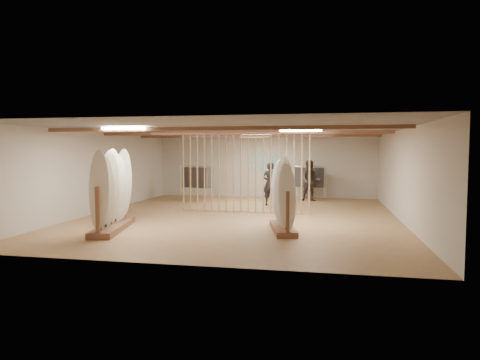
% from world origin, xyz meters
% --- Properties ---
extents(floor, '(12.00, 12.00, 0.00)m').
position_xyz_m(floor, '(0.00, 0.00, 0.00)').
color(floor, '#AE8154').
rests_on(floor, ground).
extents(ceiling, '(12.00, 12.00, 0.00)m').
position_xyz_m(ceiling, '(0.00, 0.00, 2.80)').
color(ceiling, gray).
rests_on(ceiling, ground).
extents(wall_back, '(12.00, 0.00, 12.00)m').
position_xyz_m(wall_back, '(0.00, 6.00, 1.40)').
color(wall_back, beige).
rests_on(wall_back, ground).
extents(wall_front, '(12.00, 0.00, 12.00)m').
position_xyz_m(wall_front, '(0.00, -6.00, 1.40)').
color(wall_front, beige).
rests_on(wall_front, ground).
extents(wall_left, '(0.00, 12.00, 12.00)m').
position_xyz_m(wall_left, '(-5.00, 0.00, 1.40)').
color(wall_left, beige).
rests_on(wall_left, ground).
extents(wall_right, '(0.00, 12.00, 12.00)m').
position_xyz_m(wall_right, '(5.00, 0.00, 1.40)').
color(wall_right, beige).
rests_on(wall_right, ground).
extents(ceiling_slats, '(9.50, 6.12, 0.10)m').
position_xyz_m(ceiling_slats, '(0.00, 0.00, 2.72)').
color(ceiling_slats, brown).
rests_on(ceiling_slats, ground).
extents(light_panels, '(1.20, 0.35, 0.06)m').
position_xyz_m(light_panels, '(0.00, 0.00, 2.74)').
color(light_panels, white).
rests_on(light_panels, ground).
extents(bamboo_partition, '(4.45, 0.05, 2.78)m').
position_xyz_m(bamboo_partition, '(0.00, 0.80, 1.40)').
color(bamboo_partition, '#A68051').
rests_on(bamboo_partition, ground).
extents(poster, '(1.40, 0.03, 0.90)m').
position_xyz_m(poster, '(0.00, 5.98, 1.60)').
color(poster, teal).
rests_on(poster, ground).
extents(rack_left, '(1.14, 2.73, 2.15)m').
position_xyz_m(rack_left, '(-2.93, -2.98, 0.74)').
color(rack_left, brown).
rests_on(rack_left, floor).
extents(rack_right, '(0.96, 2.11, 1.94)m').
position_xyz_m(rack_right, '(1.61, -2.23, 0.66)').
color(rack_right, brown).
rests_on(rack_right, floor).
extents(clothing_rack_a, '(1.36, 0.83, 1.53)m').
position_xyz_m(clothing_rack_a, '(-2.70, 4.03, 0.99)').
color(clothing_rack_a, silver).
rests_on(clothing_rack_a, floor).
extents(clothing_rack_b, '(1.37, 0.62, 1.50)m').
position_xyz_m(clothing_rack_b, '(2.04, 5.40, 0.97)').
color(clothing_rack_b, silver).
rests_on(clothing_rack_b, floor).
extents(shopper_a, '(0.73, 0.52, 1.94)m').
position_xyz_m(shopper_a, '(0.60, 3.06, 0.97)').
color(shopper_a, '#232229').
rests_on(shopper_a, floor).
extents(shopper_b, '(0.97, 0.76, 1.97)m').
position_xyz_m(shopper_b, '(2.10, 4.75, 0.99)').
color(shopper_b, '#332C27').
rests_on(shopper_b, floor).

